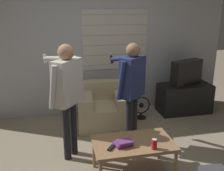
# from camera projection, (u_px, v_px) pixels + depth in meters

# --- Properties ---
(ground_plane) EXTENTS (16.00, 16.00, 0.00)m
(ground_plane) POSITION_uv_depth(u_px,v_px,m) (121.00, 168.00, 3.48)
(ground_plane) COLOR gray
(wall_back) EXTENTS (5.20, 0.08, 2.55)m
(wall_back) POSITION_uv_depth(u_px,v_px,m) (96.00, 48.00, 4.99)
(wall_back) COLOR #ADB2B7
(wall_back) RESTS_ON ground_plane
(armchair_beige) EXTENTS (0.96, 0.89, 0.75)m
(armchair_beige) POSITION_uv_depth(u_px,v_px,m) (103.00, 108.00, 4.68)
(armchair_beige) COLOR #C6B289
(armchair_beige) RESTS_ON ground_plane
(coffee_table) EXTENTS (1.00, 0.59, 0.46)m
(coffee_table) POSITION_uv_depth(u_px,v_px,m) (133.00, 145.00, 3.25)
(coffee_table) COLOR #9E754C
(coffee_table) RESTS_ON ground_plane
(tv_stand) EXTENTS (1.02, 0.50, 0.58)m
(tv_stand) POSITION_uv_depth(u_px,v_px,m) (184.00, 98.00, 5.23)
(tv_stand) COLOR black
(tv_stand) RESTS_ON ground_plane
(tv) EXTENTS (0.71, 0.45, 0.48)m
(tv) POSITION_uv_depth(u_px,v_px,m) (186.00, 73.00, 5.07)
(tv) COLOR black
(tv) RESTS_ON tv_stand
(person_left_standing) EXTENTS (0.53, 0.81, 1.61)m
(person_left_standing) POSITION_uv_depth(u_px,v_px,m) (67.00, 88.00, 3.47)
(person_left_standing) COLOR black
(person_left_standing) RESTS_ON ground_plane
(person_right_standing) EXTENTS (0.48, 0.80, 1.58)m
(person_right_standing) POSITION_uv_depth(u_px,v_px,m) (132.00, 83.00, 3.79)
(person_right_standing) COLOR black
(person_right_standing) RESTS_ON ground_plane
(book_stack) EXTENTS (0.24, 0.20, 0.07)m
(book_stack) POSITION_uv_depth(u_px,v_px,m) (124.00, 143.00, 3.15)
(book_stack) COLOR #75387F
(book_stack) RESTS_ON coffee_table
(soda_can) EXTENTS (0.07, 0.07, 0.13)m
(soda_can) POSITION_uv_depth(u_px,v_px,m) (154.00, 144.00, 3.07)
(soda_can) COLOR red
(soda_can) RESTS_ON coffee_table
(spare_remote) EXTENTS (0.11, 0.13, 0.02)m
(spare_remote) POSITION_uv_depth(u_px,v_px,m) (111.00, 148.00, 3.08)
(spare_remote) COLOR black
(spare_remote) RESTS_ON coffee_table
(floor_fan) EXTENTS (0.34, 0.20, 0.43)m
(floor_fan) POSITION_uv_depth(u_px,v_px,m) (141.00, 108.00, 4.96)
(floor_fan) COLOR black
(floor_fan) RESTS_ON ground_plane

